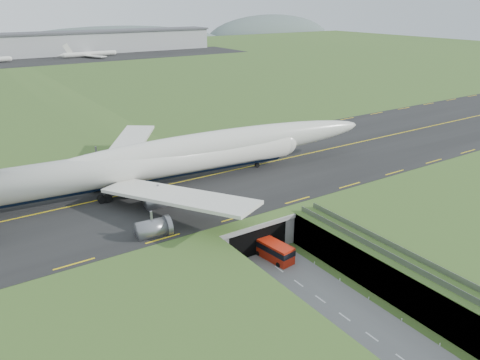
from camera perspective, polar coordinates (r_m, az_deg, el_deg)
ground at (r=77.99m, az=5.70°, el=-11.54°), size 900.00×900.00×0.00m
airfield_deck at (r=76.42m, az=5.78°, el=-9.64°), size 800.00×800.00×6.00m
trench_road at (r=73.31m, az=9.49°, el=-14.02°), size 12.00×75.00×0.20m
taxiway at (r=100.10m, az=-6.07°, el=-0.01°), size 800.00×44.00×0.18m
tunnel_portal at (r=88.18m, az=-1.05°, el=-4.86°), size 17.00×22.30×6.00m
guideway at (r=71.82m, az=22.82°, el=-11.39°), size 3.00×53.00×7.05m
jumbo_jet at (r=96.92m, az=-8.44°, el=2.58°), size 97.22×61.86×20.54m
shuttle_tram at (r=81.42m, az=4.11°, el=-8.56°), size 3.84×7.93×3.11m
distant_hills at (r=494.20m, az=-21.51°, el=14.35°), size 700.00×91.00×60.00m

